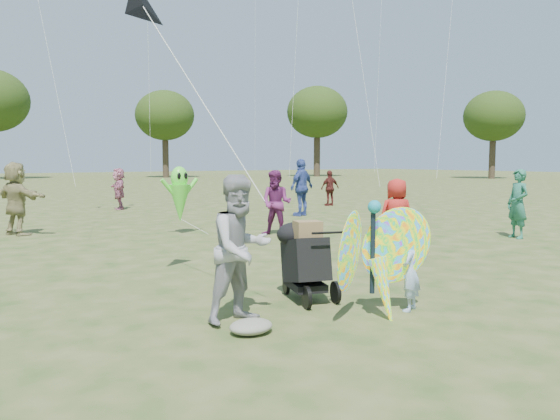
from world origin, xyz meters
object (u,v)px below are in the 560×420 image
object	(u,v)px
adult_man	(241,249)
crowd_a	(396,216)
crowd_c	(302,187)
crowd_e	(276,203)
crowd_h	(330,188)
crowd_j	(119,189)
crowd_f	(518,204)
child_girl	(410,272)
crowd_d	(16,198)
butterfly_kite	(377,261)
alien_kite	(180,197)
jogging_stroller	(303,255)

from	to	relation	value
adult_man	crowd_a	size ratio (longest dim) A/B	1.13
adult_man	crowd_a	distance (m)	5.49
crowd_c	crowd_e	world-z (taller)	crowd_c
crowd_h	crowd_j	distance (m)	8.43
crowd_c	crowd_e	distance (m)	4.94
crowd_c	crowd_f	bearing A→B (deg)	81.97
child_girl	crowd_d	bearing A→B (deg)	-101.35
crowd_e	crowd_f	world-z (taller)	crowd_f
crowd_j	crowd_f	bearing A→B (deg)	34.88
crowd_c	butterfly_kite	xyz separation A→B (m)	(-6.44, -10.19, -0.28)
crowd_c	crowd_j	bearing A→B (deg)	-70.51
crowd_e	butterfly_kite	bearing A→B (deg)	-60.62
crowd_d	crowd_f	world-z (taller)	crowd_d
crowd_a	crowd_d	distance (m)	9.42
crowd_d	crowd_h	bearing A→B (deg)	-103.13
crowd_c	crowd_f	xyz separation A→B (m)	(1.14, -7.24, -0.13)
crowd_j	crowd_a	bearing A→B (deg)	18.63
adult_man	crowd_c	xyz separation A→B (m)	(7.86, 9.40, 0.10)
crowd_a	alien_kite	xyz separation A→B (m)	(-2.44, 5.15, 0.21)
crowd_j	alien_kite	xyz separation A→B (m)	(-0.96, -7.84, 0.17)
crowd_a	alien_kite	distance (m)	5.70
adult_man	crowd_d	xyz separation A→B (m)	(-0.93, 9.63, 0.06)
crowd_h	crowd_j	world-z (taller)	crowd_j
crowd_j	adult_man	bearing A→B (deg)	-0.77
crowd_j	jogging_stroller	size ratio (longest dim) A/B	1.42
crowd_e	crowd_f	bearing A→B (deg)	14.99
crowd_j	jogging_stroller	world-z (taller)	crowd_j
child_girl	adult_man	bearing A→B (deg)	-48.79
butterfly_kite	crowd_e	bearing A→B (deg)	65.55
crowd_f	child_girl	bearing A→B (deg)	-49.77
child_girl	crowd_e	world-z (taller)	crowd_e
adult_man	crowd_j	size ratio (longest dim) A/B	1.09
crowd_e	crowd_h	world-z (taller)	crowd_e
jogging_stroller	alien_kite	size ratio (longest dim) A/B	0.65
child_girl	crowd_f	xyz separation A→B (m)	(7.01, 2.95, 0.35)
crowd_c	crowd_h	xyz separation A→B (m)	(3.42, 2.63, -0.23)
crowd_e	alien_kite	xyz separation A→B (m)	(-1.89, 1.60, 0.15)
child_girl	crowd_a	bearing A→B (deg)	-161.01
crowd_j	crowd_h	bearing A→B (deg)	79.45
crowd_j	crowd_e	bearing A→B (deg)	17.76
crowd_j	alien_kite	bearing A→B (deg)	5.13
crowd_e	crowd_h	distance (m)	9.24
adult_man	alien_kite	size ratio (longest dim) A/B	1.00
crowd_c	butterfly_kite	distance (m)	12.06
child_girl	crowd_j	xyz separation A→B (m)	(1.51, 16.08, 0.30)
crowd_a	crowd_j	size ratio (longest dim) A/B	0.96
crowd_h	crowd_c	bearing A→B (deg)	42.17
adult_man	crowd_a	xyz separation A→B (m)	(4.98, 2.29, -0.10)
crowd_d	crowd_h	size ratio (longest dim) A/B	1.26
crowd_j	alien_kite	size ratio (longest dim) A/B	0.92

